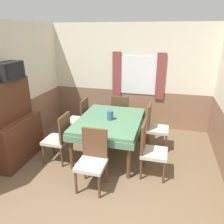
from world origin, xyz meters
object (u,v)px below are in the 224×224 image
object	(u,v)px
chair_right_far	(154,126)
sideboard	(14,128)
chair_right_near	(150,148)
chair_left_near	(60,137)
chair_head_window	(121,113)
dining_table	(110,124)
vase	(110,115)
tv	(9,71)
chair_head_near	(93,158)
chair_left_far	(80,118)

from	to	relation	value
chair_right_far	sideboard	size ratio (longest dim) A/B	0.61
chair_right_near	sideboard	xyz separation A→B (m)	(-2.55, -0.16, 0.15)
chair_left_near	chair_head_window	bearing A→B (deg)	-29.22
dining_table	chair_left_near	bearing A→B (deg)	-149.80
chair_right_far	chair_left_near	xyz separation A→B (m)	(-1.71, -0.99, 0.00)
sideboard	vase	bearing A→B (deg)	20.16
chair_right_near	tv	xyz separation A→B (m)	(-2.53, -0.09, 1.23)
chair_head_near	chair_left_near	bearing A→B (deg)	-31.96
chair_left_far	tv	bearing A→B (deg)	142.81
chair_head_window	chair_left_near	bearing A→B (deg)	-119.22
dining_table	chair_head_near	distance (m)	1.04
chair_right_far	chair_right_near	world-z (taller)	same
sideboard	vase	world-z (taller)	sideboard
chair_head_near	chair_right_far	size ratio (longest dim) A/B	1.00
chair_left_near	chair_right_near	world-z (taller)	same
chair_head_near	chair_right_near	world-z (taller)	same
dining_table	chair_head_window	distance (m)	1.04
chair_right_far	chair_right_near	bearing A→B (deg)	0.00
chair_head_near	chair_head_window	size ratio (longest dim) A/B	1.00
chair_left_far	vase	size ratio (longest dim) A/B	5.40
chair_left_near	tv	size ratio (longest dim) A/B	1.86
dining_table	chair_right_far	xyz separation A→B (m)	(0.85, 0.50, -0.16)
dining_table	chair_left_near	world-z (taller)	chair_left_near
chair_head_window	chair_left_near	size ratio (longest dim) A/B	1.00
vase	chair_left_near	bearing A→B (deg)	-151.88
chair_left_far	chair_left_near	xyz separation A→B (m)	(0.00, -0.99, 0.00)
dining_table	sideboard	world-z (taller)	sideboard
chair_head_near	chair_left_near	distance (m)	1.01
chair_right_far	chair_left_near	size ratio (longest dim) A/B	1.00
sideboard	chair_left_far	bearing A→B (deg)	53.84
chair_head_near	sideboard	xyz separation A→B (m)	(-1.70, 0.37, 0.15)
chair_head_window	vase	bearing A→B (deg)	-88.97
chair_head_near	chair_left_near	world-z (taller)	same
dining_table	chair_head_near	xyz separation A→B (m)	(0.00, -1.03, -0.16)
chair_right_far	sideboard	xyz separation A→B (m)	(-2.55, -1.16, 0.15)
chair_head_near	chair_right_near	xyz separation A→B (m)	(0.85, 0.53, 0.00)
chair_right_far	chair_left_near	bearing A→B (deg)	-59.80
chair_head_near	vase	size ratio (longest dim) A/B	5.40
chair_head_near	tv	distance (m)	2.12
chair_left_far	dining_table	bearing A→B (deg)	-120.20
dining_table	sideboard	xyz separation A→B (m)	(-1.70, -0.66, -0.01)
chair_head_window	chair_left_far	bearing A→B (deg)	-148.04
dining_table	vase	world-z (taller)	vase
dining_table	chair_right_near	xyz separation A→B (m)	(0.85, -0.50, -0.16)
chair_left_far	vase	distance (m)	1.08
dining_table	chair_right_far	distance (m)	1.00
tv	chair_left_near	bearing A→B (deg)	6.24
chair_right_near	sideboard	bearing A→B (deg)	-86.31
chair_left_near	chair_left_far	bearing A→B (deg)	0.00
chair_head_window	chair_right_near	size ratio (longest dim) A/B	1.00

